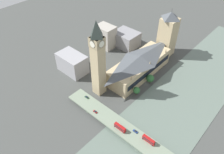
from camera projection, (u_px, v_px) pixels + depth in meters
The scene contains 16 objects.
ground_plane at pixel (147, 84), 232.43m from camera, with size 600.00×600.00×0.00m, color #424442.
river_water at pixel (180, 102), 212.45m from camera, with size 66.43×360.00×0.30m, color slate.
parliament_hall at pixel (139, 65), 237.44m from camera, with size 27.66×81.29×24.38m.
clock_tower at pixel (98, 58), 196.31m from camera, with size 11.29×11.29×78.78m.
victoria_tower at pixel (168, 34), 257.43m from camera, with size 17.69×17.69×59.15m.
road_bridge at pixel (142, 142), 175.09m from camera, with size 164.85×15.81×4.24m.
double_decker_bus_lead at pixel (149, 140), 172.70m from camera, with size 10.93×2.47×4.72m.
double_decker_bus_mid at pixel (120, 127), 181.76m from camera, with size 11.17×2.58×4.70m.
car_northbound_lead at pixel (135, 131), 181.06m from camera, with size 4.33×1.88×1.31m.
car_northbound_tail at pixel (87, 97), 210.75m from camera, with size 4.57×1.88×1.41m.
car_southbound_mid at pixel (95, 112), 197.07m from camera, with size 4.05×1.76×1.33m.
city_block_west at pixel (72, 63), 242.05m from camera, with size 32.73×20.34×21.70m.
city_block_center at pixel (106, 36), 279.01m from camera, with size 24.12×17.85×28.76m.
city_block_east at pixel (126, 39), 283.77m from camera, with size 30.69×25.51×19.05m.
tree_embankment_near at pixel (150, 78), 229.41m from camera, with size 8.34×8.34×10.57m.
tree_embankment_mid at pixel (137, 90), 216.03m from camera, with size 6.89×6.89×9.72m.
Camera 1 is at (-87.32, 151.81, 157.38)m, focal length 35.00 mm.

